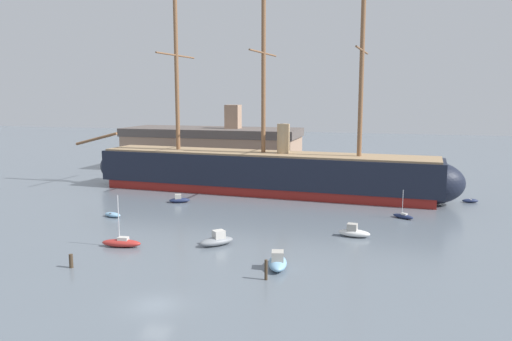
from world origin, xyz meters
TOP-DOWN VIEW (x-y plane):
  - ground_plane at (0.00, 0.00)m, footprint 400.00×400.00m
  - tall_ship at (-3.55, 50.11)m, footprint 74.18×16.75m
  - sailboat_foreground_left at (-11.35, 14.05)m, footprint 4.87×2.03m
  - motorboat_foreground_right at (7.92, 11.74)m, footprint 2.78×4.79m
  - motorboat_near_centre at (-0.77, 17.56)m, footprint 4.22×4.28m
  - dinghy_mid_left at (-20.12, 26.66)m, footprint 3.13×2.02m
  - motorboat_mid_right at (14.57, 25.55)m, footprint 4.09×2.02m
  - motorboat_alongside_bow at (-14.79, 38.34)m, footprint 3.62×2.69m
  - sailboat_alongside_stern at (20.67, 36.94)m, footprint 3.25×2.49m
  - sailboat_far_left at (-30.27, 57.47)m, footprint 2.95×3.29m
  - dinghy_far_right at (31.50, 51.08)m, footprint 2.73×1.55m
  - motorboat_distant_centre at (0.78, 64.14)m, footprint 1.97×4.25m
  - mooring_piling_nearest at (7.58, 8.23)m, footprint 0.30×0.30m
  - mooring_piling_left_pair at (-12.61, 6.24)m, footprint 0.41×0.41m
  - dockside_warehouse_left at (-22.20, 74.24)m, footprint 44.36×17.28m

SIDE VIEW (x-z plane):
  - ground_plane at x=0.00m, z-range 0.00..0.00m
  - dinghy_far_right at x=31.50m, z-range 0.00..0.61m
  - dinghy_mid_left at x=-20.12m, z-range 0.00..0.69m
  - sailboat_alongside_stern at x=20.67m, z-range -1.74..2.44m
  - sailboat_far_left at x=-30.27m, z-range -1.85..2.59m
  - motorboat_alongside_bow at x=-14.79m, z-range -0.21..1.20m
  - sailboat_foreground_left at x=-11.35m, z-range -2.56..3.60m
  - motorboat_mid_right at x=14.57m, z-range -0.25..1.41m
  - motorboat_distant_centre at x=0.78m, z-range -0.26..1.49m
  - motorboat_near_centre at x=-0.77m, z-range -0.26..1.52m
  - motorboat_foreground_right at x=7.92m, z-range -0.28..1.61m
  - mooring_piling_left_pair at x=-12.61m, z-range 0.00..1.44m
  - mooring_piling_nearest at x=7.58m, z-range 0.00..1.99m
  - tall_ship at x=-3.55m, z-range -13.95..21.72m
  - dockside_warehouse_left at x=-22.20m, z-range -2.72..12.56m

